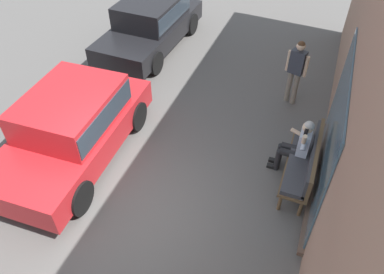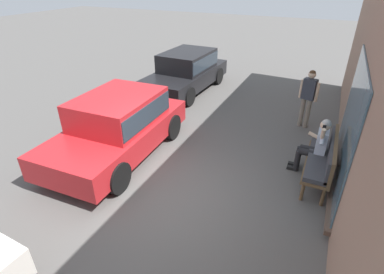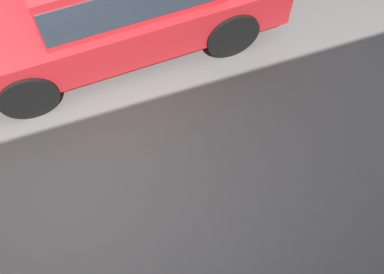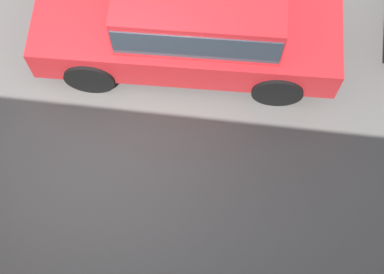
% 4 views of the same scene
% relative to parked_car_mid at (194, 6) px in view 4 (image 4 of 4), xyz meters
% --- Properties ---
extents(ground_plane, '(60.00, 60.00, 0.00)m').
position_rel_parked_car_mid_xyz_m(ground_plane, '(1.03, 1.86, -0.83)').
color(ground_plane, '#565451').
extents(parked_car_mid, '(4.16, 2.08, 1.53)m').
position_rel_parked_car_mid_xyz_m(parked_car_mid, '(0.00, 0.00, 0.00)').
color(parked_car_mid, red).
rests_on(parked_car_mid, ground_plane).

